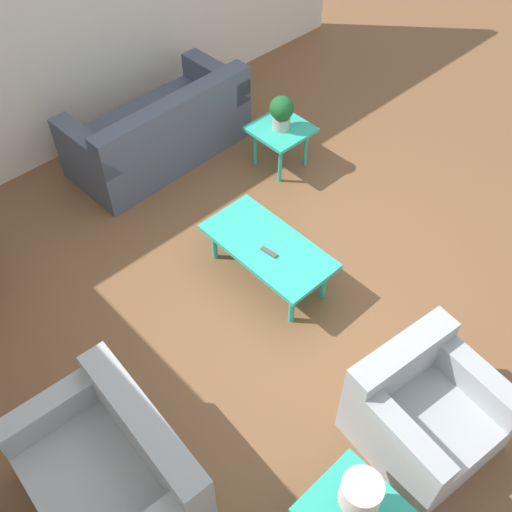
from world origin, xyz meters
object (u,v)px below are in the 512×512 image
Objects in this scene: loveseat at (114,474)px; table_lamp at (360,494)px; coffee_table at (268,248)px; potted_plant at (282,111)px; side_table_plant at (281,133)px; sofa at (161,132)px; armchair at (422,411)px.

table_lamp reaches higher than loveseat.
coffee_table is 1.59m from potted_plant.
potted_plant is at bearing -38.11° from table_lamp.
loveseat is 3.14× the size of table_lamp.
table_lamp reaches higher than side_table_plant.
sofa reaches higher than coffee_table.
sofa is at bearing 88.01° from armchair.
sofa reaches higher than potted_plant.
side_table_plant is at bearing 70.39° from armchair.
armchair is at bearing 172.44° from coffee_table.
coffee_table is at bearing 77.92° from sofa.
loveseat is (1.11, 1.83, -0.01)m from armchair.
sofa is 1.63× the size of coffee_table.
loveseat reaches higher than side_table_plant.
loveseat is 3.68m from side_table_plant.
loveseat is 3.70m from potted_plant.
coffee_table is (0.70, -2.07, 0.07)m from loveseat.
armchair is at bearing 153.54° from side_table_plant.
loveseat reaches higher than coffee_table.
coffee_table is at bearing 131.27° from potted_plant.
table_lamp reaches higher than potted_plant.
armchair is 0.76× the size of loveseat.
sofa reaches higher than side_table_plant.
loveseat is (-2.69, 2.42, -0.02)m from sofa.
armchair is 2.14m from loveseat.
table_lamp is (-1.95, 1.17, 0.38)m from coffee_table.
table_lamp reaches higher than coffee_table.
side_table_plant is 1.55× the size of potted_plant.
potted_plant is (2.84, -1.41, 0.36)m from armchair.
potted_plant reaches higher than side_table_plant.
loveseat is at bearing 108.77° from coffee_table.
loveseat is 1.61m from table_lamp.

